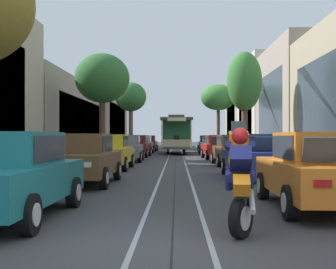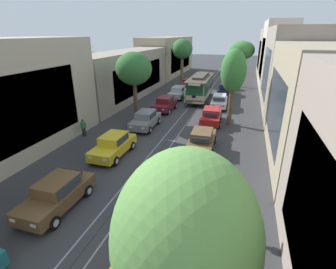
% 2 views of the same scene
% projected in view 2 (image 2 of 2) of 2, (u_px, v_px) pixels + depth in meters
% --- Properties ---
extents(ground_plane, '(166.83, 166.83, 0.00)m').
position_uv_depth(ground_plane, '(190.00, 112.00, 29.20)').
color(ground_plane, '#38383A').
extents(trolley_track_rails, '(1.14, 74.73, 0.01)m').
position_uv_depth(trolley_track_rails, '(198.00, 102.00, 33.35)').
color(trolley_track_rails, gray).
rests_on(trolley_track_rails, ground).
extents(building_facade_left, '(5.98, 66.43, 8.09)m').
position_uv_depth(building_facade_left, '(123.00, 70.00, 34.97)').
color(building_facade_left, '#BCAD93').
rests_on(building_facade_left, ground).
extents(building_facade_right, '(5.74, 66.43, 10.19)m').
position_uv_depth(building_facade_right, '(289.00, 70.00, 29.59)').
color(building_facade_right, gray).
rests_on(building_facade_right, ground).
extents(parked_car_brown_second_left, '(2.03, 4.37, 1.58)m').
position_uv_depth(parked_car_brown_second_left, '(57.00, 194.00, 12.94)').
color(parked_car_brown_second_left, brown).
rests_on(parked_car_brown_second_left, ground).
extents(parked_car_yellow_mid_left, '(2.02, 4.37, 1.58)m').
position_uv_depth(parked_car_yellow_mid_left, '(113.00, 145.00, 18.55)').
color(parked_car_yellow_mid_left, gold).
rests_on(parked_car_yellow_mid_left, ground).
extents(parked_car_grey_fourth_left, '(2.06, 4.39, 1.58)m').
position_uv_depth(parked_car_grey_fourth_left, '(145.00, 119.00, 24.03)').
color(parked_car_grey_fourth_left, slate).
rests_on(parked_car_grey_fourth_left, ground).
extents(parked_car_maroon_fifth_left, '(2.09, 4.40, 1.58)m').
position_uv_depth(parked_car_maroon_fifth_left, '(165.00, 104.00, 29.35)').
color(parked_car_maroon_fifth_left, maroon).
rests_on(parked_car_maroon_fifth_left, ground).
extents(parked_car_silver_sixth_left, '(2.05, 4.38, 1.58)m').
position_uv_depth(parked_car_silver_sixth_left, '(178.00, 92.00, 35.01)').
color(parked_car_silver_sixth_left, '#B7B7BC').
rests_on(parked_car_silver_sixth_left, ground).
extents(parked_car_maroon_far_left, '(2.01, 4.37, 1.58)m').
position_uv_depth(parked_car_maroon_far_left, '(189.00, 84.00, 40.53)').
color(parked_car_maroon_far_left, maroon).
rests_on(parked_car_maroon_far_left, ground).
extents(parked_car_blue_second_right, '(2.01, 4.36, 1.58)m').
position_uv_depth(parked_car_blue_second_right, '(176.00, 188.00, 13.39)').
color(parked_car_blue_second_right, '#233D93').
rests_on(parked_car_blue_second_right, ground).
extents(parked_car_brown_mid_right, '(2.08, 4.40, 1.58)m').
position_uv_depth(parked_car_brown_mid_right, '(202.00, 140.00, 19.49)').
color(parked_car_brown_mid_right, brown).
rests_on(parked_car_brown_mid_right, ground).
extents(parked_car_red_fourth_right, '(2.15, 4.42, 1.58)m').
position_uv_depth(parked_car_red_fourth_right, '(211.00, 116.00, 25.17)').
color(parked_car_red_fourth_right, red).
rests_on(parked_car_red_fourth_right, ground).
extents(parked_car_white_fifth_right, '(2.14, 4.42, 1.58)m').
position_uv_depth(parked_car_white_fifth_right, '(219.00, 101.00, 30.61)').
color(parked_car_white_fifth_right, silver).
rests_on(parked_car_white_fifth_right, ground).
extents(parked_car_navy_sixth_right, '(2.08, 4.40, 1.58)m').
position_uv_depth(parked_car_navy_sixth_right, '(225.00, 89.00, 36.96)').
color(parked_car_navy_sixth_right, '#19234C').
rests_on(parked_car_navy_sixth_right, ground).
extents(street_tree_kerb_left_second, '(3.46, 3.53, 6.77)m').
position_uv_depth(street_tree_kerb_left_second, '(134.00, 69.00, 24.45)').
color(street_tree_kerb_left_second, '#4C3826').
rests_on(street_tree_kerb_left_second, ground).
extents(street_tree_kerb_left_mid, '(3.44, 3.36, 7.50)m').
position_uv_depth(street_tree_kerb_left_mid, '(182.00, 50.00, 42.85)').
color(street_tree_kerb_left_mid, brown).
rests_on(street_tree_kerb_left_mid, ground).
extents(street_tree_kerb_right_near, '(2.94, 3.06, 6.51)m').
position_uv_depth(street_tree_kerb_right_near, '(186.00, 240.00, 5.04)').
color(street_tree_kerb_right_near, brown).
rests_on(street_tree_kerb_right_near, ground).
extents(street_tree_kerb_right_second, '(2.31, 2.17, 7.13)m').
position_uv_depth(street_tree_kerb_right_second, '(233.00, 72.00, 23.23)').
color(street_tree_kerb_right_second, brown).
rests_on(street_tree_kerb_right_second, ground).
extents(street_tree_kerb_right_mid, '(3.87, 3.57, 7.26)m').
position_uv_depth(street_tree_kerb_right_mid, '(242.00, 51.00, 40.38)').
color(street_tree_kerb_right_mid, '#4C3826').
rests_on(street_tree_kerb_right_mid, ground).
extents(cable_car_trolley, '(2.67, 9.15, 3.28)m').
position_uv_depth(cable_car_trolley, '(201.00, 87.00, 34.23)').
color(cable_car_trolley, '#1E5B38').
rests_on(cable_car_trolley, ground).
extents(pedestrian_on_left_pavement, '(0.55, 0.40, 1.58)m').
position_uv_depth(pedestrian_on_left_pavement, '(248.00, 223.00, 10.82)').
color(pedestrian_on_left_pavement, slate).
rests_on(pedestrian_on_left_pavement, ground).
extents(pedestrian_crossing_far, '(0.55, 0.36, 1.56)m').
position_uv_depth(pedestrian_crossing_far, '(83.00, 127.00, 21.98)').
color(pedestrian_crossing_far, black).
rests_on(pedestrian_crossing_far, ground).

